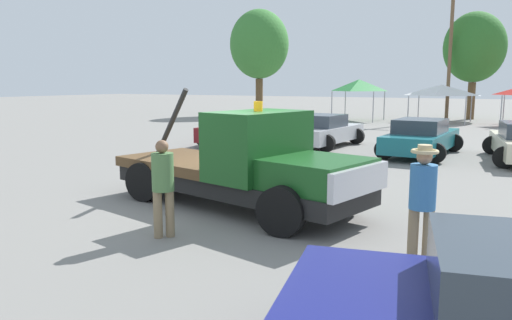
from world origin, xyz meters
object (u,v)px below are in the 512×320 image
(tree_center, at_px, (474,48))
(person_near_truck, at_px, (423,194))
(parked_car_teal, at_px, (421,138))
(utility_pole, at_px, (450,45))
(parked_car_maroon, at_px, (239,129))
(canopy_tent_green, at_px, (359,85))
(canopy_tent_white, at_px, (441,90))
(parked_car_silver, at_px, (323,131))
(person_at_hood, at_px, (163,182))
(tree_left, at_px, (259,45))
(tow_truck, at_px, (248,167))

(tree_center, bearing_deg, person_near_truck, -85.71)
(parked_car_teal, bearing_deg, utility_pole, 7.87)
(parked_car_teal, bearing_deg, parked_car_maroon, 93.44)
(parked_car_maroon, distance_m, canopy_tent_green, 15.62)
(parked_car_maroon, distance_m, canopy_tent_white, 17.32)
(canopy_tent_green, bearing_deg, person_near_truck, -71.13)
(person_near_truck, relative_size, parked_car_silver, 0.38)
(person_at_hood, xyz_separation_m, parked_car_silver, (-2.03, 12.87, -0.32))
(person_near_truck, distance_m, parked_car_maroon, 14.92)
(parked_car_maroon, xyz_separation_m, utility_pole, (6.01, 18.36, 4.49))
(person_near_truck, relative_size, tree_center, 0.23)
(person_at_hood, bearing_deg, tree_left, 156.15)
(tow_truck, height_order, tree_left, tree_left)
(person_near_truck, distance_m, person_at_hood, 4.17)
(parked_car_silver, distance_m, canopy_tent_white, 15.69)
(canopy_tent_green, bearing_deg, parked_car_silver, -78.37)
(tree_left, relative_size, utility_pole, 0.86)
(tree_center, bearing_deg, parked_car_teal, -89.17)
(person_near_truck, height_order, canopy_tent_white, canopy_tent_white)
(person_at_hood, xyz_separation_m, utility_pole, (0.38, 30.45, 4.17))
(person_at_hood, relative_size, tree_center, 0.22)
(tree_left, height_order, tree_center, tree_left)
(utility_pole, bearing_deg, parked_car_teal, -84.92)
(tow_truck, height_order, parked_car_maroon, tow_truck)
(canopy_tent_green, bearing_deg, tree_center, 36.22)
(parked_car_maroon, height_order, utility_pole, utility_pole)
(parked_car_teal, height_order, canopy_tent_green, canopy_tent_green)
(tow_truck, relative_size, canopy_tent_green, 2.11)
(tree_left, bearing_deg, utility_pole, 4.00)
(person_near_truck, distance_m, parked_car_teal, 11.59)
(parked_car_teal, height_order, tree_center, tree_center)
(parked_car_maroon, xyz_separation_m, tree_left, (-8.29, 17.36, 4.98))
(tree_left, bearing_deg, person_at_hood, -64.71)
(tow_truck, height_order, utility_pole, utility_pole)
(person_at_hood, height_order, parked_car_silver, person_at_hood)
(tree_center, bearing_deg, parked_car_maroon, -109.71)
(parked_car_maroon, bearing_deg, canopy_tent_green, -8.25)
(person_at_hood, bearing_deg, canopy_tent_white, 130.33)
(person_near_truck, bearing_deg, utility_pole, -6.11)
(tree_left, bearing_deg, canopy_tent_white, -4.59)
(tow_truck, distance_m, canopy_tent_green, 25.89)
(parked_car_teal, xyz_separation_m, tree_center, (-0.30, 20.39, 4.43))
(canopy_tent_green, xyz_separation_m, canopy_tent_white, (5.33, 0.71, -0.30))
(parked_car_silver, xyz_separation_m, canopy_tent_green, (-3.03, 14.74, 1.80))
(tow_truck, distance_m, canopy_tent_white, 26.02)
(parked_car_silver, distance_m, canopy_tent_green, 15.16)
(tree_center, xyz_separation_m, utility_pole, (-1.33, -2.12, 0.07))
(canopy_tent_white, relative_size, tree_center, 0.46)
(person_at_hood, distance_m, parked_car_teal, 12.35)
(tow_truck, distance_m, parked_car_maroon, 11.44)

